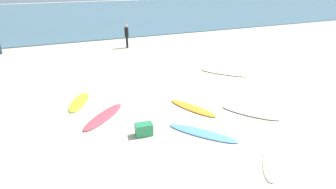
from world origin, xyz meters
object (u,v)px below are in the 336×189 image
surfboard_0 (79,102)px  surfboard_4 (193,108)px  surfboard_1 (250,113)px  surfboard_2 (104,116)px  surfboard_3 (202,133)px  beach_cooler (144,129)px  surfboard_5 (224,73)px  beachgoer_near (127,35)px  surfboard_6 (274,159)px

surfboard_0 → surfboard_4: bearing=172.2°
surfboard_0 → surfboard_1: bearing=171.1°
surfboard_4 → surfboard_2: bearing=-34.9°
surfboard_1 → surfboard_2: bearing=123.9°
surfboard_2 → surfboard_4: size_ratio=1.05×
surfboard_1 → surfboard_2: 5.45m
surfboard_2 → surfboard_3: surfboard_2 is taller
surfboard_2 → beach_cooler: bearing=-15.1°
surfboard_5 → surfboard_2: bearing=-20.2°
surfboard_0 → beach_cooler: beach_cooler is taller
surfboard_2 → surfboard_3: bearing=3.9°
beachgoer_near → surfboard_5: bearing=-135.7°
beachgoer_near → beach_cooler: 12.20m
surfboard_1 → beachgoer_near: 12.13m
surfboard_1 → surfboard_4: 2.17m
surfboard_1 → surfboard_5: 4.66m
surfboard_0 → beach_cooler: (1.61, -3.42, 0.16)m
surfboard_2 → beachgoer_near: (3.82, 10.10, 0.89)m
surfboard_0 → surfboard_3: (3.36, -4.14, -0.00)m
surfboard_6 → beach_cooler: beach_cooler is taller
surfboard_6 → beachgoer_near: size_ratio=1.27×
surfboard_5 → beach_cooler: beach_cooler is taller
surfboard_1 → surfboard_4: (-1.78, 1.23, -0.01)m
surfboard_5 → surfboard_3: bearing=9.9°
surfboard_2 → surfboard_6: size_ratio=1.07×
surfboard_4 → surfboard_6: 3.79m
surfboard_3 → surfboard_4: bearing=32.7°
surfboard_2 → surfboard_6: (3.84, -4.46, -0.01)m
surfboard_2 → beach_cooler: size_ratio=4.07×
surfboard_0 → surfboard_2: surfboard_2 is taller
surfboard_4 → surfboard_5: (3.58, 3.07, 0.00)m
surfboard_0 → surfboard_1: surfboard_1 is taller
beachgoer_near → surfboard_2: bearing=-178.2°
surfboard_2 → surfboard_4: bearing=34.2°
surfboard_4 → beachgoer_near: bearing=-115.6°
surfboard_3 → surfboard_6: size_ratio=1.13×
surfboard_4 → beachgoer_near: beachgoer_near is taller
surfboard_0 → beachgoer_near: 9.57m
surfboard_0 → surfboard_4: (3.97, -2.38, -0.00)m
surfboard_6 → beachgoer_near: (-0.02, 14.55, 0.89)m
surfboard_2 → surfboard_4: 3.39m
surfboard_6 → beach_cooler: size_ratio=3.80×
surfboard_0 → surfboard_2: (0.65, -1.68, 0.00)m
beachgoer_near → surfboard_0: bearing=174.6°
surfboard_4 → surfboard_0: bearing=-53.9°
surfboard_2 → beach_cooler: 1.99m
surfboard_2 → surfboard_5: (6.90, 2.37, 0.00)m
surfboard_6 → beach_cooler: 3.97m
surfboard_1 → surfboard_6: (-1.26, -2.52, -0.01)m
surfboard_4 → surfboard_1: bearing=122.4°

